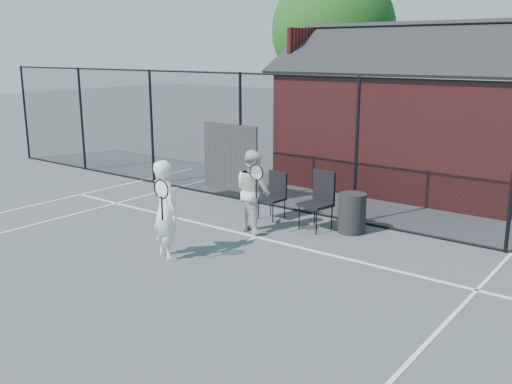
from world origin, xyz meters
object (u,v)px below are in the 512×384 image
Objects in this scene: player_back at (253,191)px; chair_left at (316,202)px; clubhouse at (411,124)px; player_front at (165,210)px; waste_bin at (352,213)px; chair_right at (272,197)px.

player_back reaches higher than chair_left.
player_back is at bearing -129.10° from chair_left.
clubhouse is 7.90m from player_front.
player_back is at bearing -145.81° from waste_bin.
clubhouse reaches higher than waste_bin.
chair_right is at bearing -173.54° from chair_left.
chair_right is at bearing 101.86° from player_back.
player_back is 2.07× the size of waste_bin.
chair_right is at bearing -173.49° from waste_bin.
player_back reaches higher than waste_bin.
chair_left is 1.17× the size of chair_right.
chair_left reaches higher than chair_right.
player_back is (-0.81, -5.70, -0.80)m from clubhouse.
player_front is at bearing -97.27° from player_back.
chair_right is at bearing -101.71° from clubhouse.
chair_right is (-1.13, 0.08, -0.08)m from chair_left.
waste_bin is at bearing 34.19° from player_back.
chair_left is at bearing 67.35° from player_front.
chair_right is (-0.19, 0.88, -0.32)m from player_back.
clubhouse is at bearing 82.10° from player_front.
chair_left is (0.94, 0.80, -0.24)m from player_back.
chair_right is 1.80m from waste_bin.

